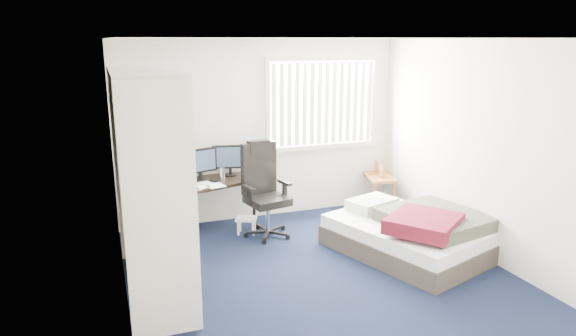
# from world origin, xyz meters

# --- Properties ---
(ground) EXTENTS (4.20, 4.20, 0.00)m
(ground) POSITION_xyz_m (0.00, 0.00, 0.00)
(ground) COLOR black
(ground) RESTS_ON ground
(room_shell) EXTENTS (4.20, 4.20, 4.20)m
(room_shell) POSITION_xyz_m (0.00, 0.00, 1.51)
(room_shell) COLOR silver
(room_shell) RESTS_ON ground
(window_assembly) EXTENTS (1.72, 0.09, 1.32)m
(window_assembly) POSITION_xyz_m (0.90, 2.04, 1.60)
(window_assembly) COLOR white
(window_assembly) RESTS_ON ground
(closet) EXTENTS (0.64, 1.84, 2.22)m
(closet) POSITION_xyz_m (-1.67, 0.27, 1.35)
(closet) COLOR beige
(closet) RESTS_ON ground
(desk) EXTENTS (1.52, 1.03, 1.15)m
(desk) POSITION_xyz_m (-0.94, 1.76, 0.73)
(desk) COLOR black
(desk) RESTS_ON ground
(office_chair) EXTENTS (0.68, 0.68, 1.23)m
(office_chair) POSITION_xyz_m (-0.19, 1.39, 0.47)
(office_chair) COLOR black
(office_chair) RESTS_ON ground
(footstool) EXTENTS (0.33, 0.30, 0.22)m
(footstool) POSITION_xyz_m (-0.42, 1.48, 0.17)
(footstool) COLOR white
(footstool) RESTS_ON ground
(nightstand) EXTENTS (0.54, 0.82, 0.70)m
(nightstand) POSITION_xyz_m (1.75, 1.85, 0.45)
(nightstand) COLOR brown
(nightstand) RESTS_ON ground
(bed) EXTENTS (1.81, 2.09, 0.59)m
(bed) POSITION_xyz_m (1.28, 0.18, 0.26)
(bed) COLOR #3D342C
(bed) RESTS_ON ground
(pine_box) EXTENTS (0.49, 0.43, 0.30)m
(pine_box) POSITION_xyz_m (-1.65, -0.04, 0.15)
(pine_box) COLOR #A57452
(pine_box) RESTS_ON ground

